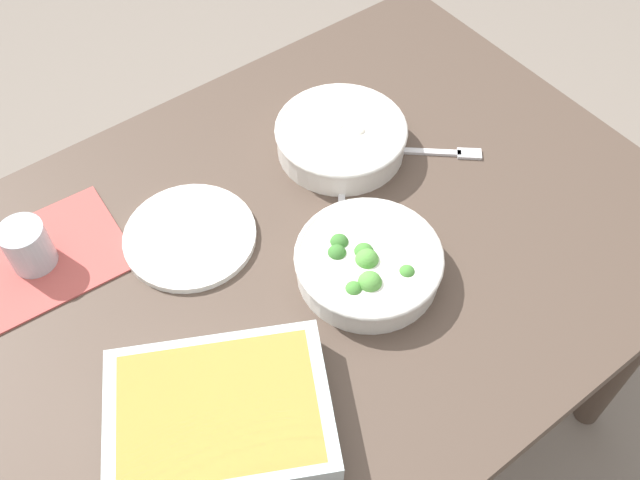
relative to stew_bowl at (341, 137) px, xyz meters
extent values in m
plane|color=slate|center=(-0.16, -0.14, -0.77)|extent=(6.00, 6.00, 0.00)
cube|color=#4C3D33|center=(-0.16, -0.14, -0.05)|extent=(1.20, 0.90, 0.04)
cylinder|color=#4C3D33|center=(0.38, -0.53, -0.42)|extent=(0.06, 0.06, 0.70)
cylinder|color=#4C3D33|center=(-0.70, 0.25, -0.42)|extent=(0.06, 0.06, 0.70)
cylinder|color=#4C3D33|center=(0.38, 0.25, -0.42)|extent=(0.06, 0.06, 0.70)
cube|color=#B24C47|center=(-0.55, 0.10, -0.03)|extent=(0.29, 0.22, 0.00)
cylinder|color=silver|center=(0.00, 0.00, 0.00)|extent=(0.23, 0.23, 0.05)
torus|color=silver|center=(0.00, 0.00, 0.02)|extent=(0.24, 0.24, 0.01)
cylinder|color=#B2844C|center=(0.00, 0.00, 0.00)|extent=(0.19, 0.19, 0.03)
sphere|color=#C66633|center=(0.00, 0.00, 0.02)|extent=(0.02, 0.02, 0.02)
sphere|color=#C66633|center=(0.01, -0.02, 0.01)|extent=(0.01, 0.01, 0.01)
sphere|color=silver|center=(0.02, -0.03, 0.02)|extent=(0.02, 0.02, 0.02)
sphere|color=silver|center=(0.00, 0.00, 0.02)|extent=(0.02, 0.02, 0.02)
cylinder|color=silver|center=(-0.13, -0.24, -0.01)|extent=(0.23, 0.23, 0.05)
torus|color=silver|center=(-0.13, -0.24, 0.01)|extent=(0.23, 0.23, 0.01)
cylinder|color=#8CB272|center=(-0.13, -0.24, 0.00)|extent=(0.19, 0.19, 0.02)
sphere|color=#3D7A33|center=(-0.17, -0.21, 0.01)|extent=(0.03, 0.03, 0.03)
sphere|color=#569E42|center=(-0.14, -0.25, 0.01)|extent=(0.03, 0.03, 0.03)
sphere|color=#478C38|center=(-0.19, -0.28, 0.01)|extent=(0.03, 0.03, 0.03)
sphere|color=#478C38|center=(-0.11, -0.30, 0.01)|extent=(0.03, 0.03, 0.03)
sphere|color=#569E42|center=(-0.14, -0.25, 0.02)|extent=(0.04, 0.04, 0.04)
sphere|color=#3D7A33|center=(-0.16, -0.20, 0.01)|extent=(0.03, 0.03, 0.03)
sphere|color=#569E42|center=(-0.17, -0.28, 0.02)|extent=(0.04, 0.04, 0.04)
sphere|color=#478C38|center=(-0.14, -0.23, 0.01)|extent=(0.03, 0.03, 0.03)
cube|color=silver|center=(-0.46, -0.32, 0.00)|extent=(0.37, 0.33, 0.06)
cube|color=gold|center=(-0.46, -0.32, 0.01)|extent=(0.32, 0.29, 0.04)
cylinder|color=#B2BCC6|center=(-0.55, 0.10, 0.01)|extent=(0.07, 0.07, 0.08)
cylinder|color=black|center=(-0.55, 0.10, 0.00)|extent=(0.06, 0.06, 0.05)
cylinder|color=white|center=(-0.33, -0.01, -0.03)|extent=(0.22, 0.22, 0.01)
cube|color=silver|center=(-0.11, -0.14, -0.03)|extent=(0.10, 0.12, 0.01)
ellipsoid|color=silver|center=(-0.06, -0.07, -0.03)|extent=(0.05, 0.05, 0.01)
cube|color=silver|center=(0.11, -0.10, -0.03)|extent=(0.11, 0.10, 0.01)
cube|color=silver|center=(0.18, -0.15, -0.03)|extent=(0.05, 0.05, 0.01)
camera|label=1|loc=(-0.58, -0.71, 0.90)|focal=39.59mm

